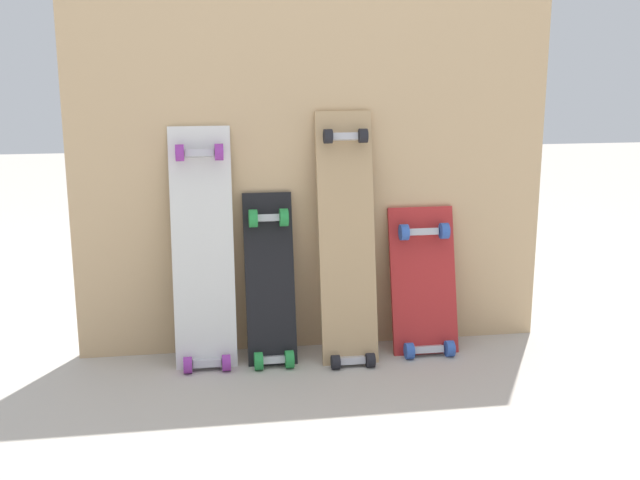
% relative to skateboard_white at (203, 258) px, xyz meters
% --- Properties ---
extents(ground_plane, '(12.00, 12.00, 0.00)m').
position_rel_skateboard_white_xyz_m(ground_plane, '(0.40, 0.04, -0.37)').
color(ground_plane, '#B2AAA0').
extents(plywood_wall_panel, '(1.67, 0.04, 1.61)m').
position_rel_skateboard_white_xyz_m(plywood_wall_panel, '(0.40, 0.11, 0.44)').
color(plywood_wall_panel, tan).
rests_on(plywood_wall_panel, ground).
extents(skateboard_white, '(0.21, 0.22, 0.88)m').
position_rel_skateboard_white_xyz_m(skateboard_white, '(0.00, 0.00, 0.00)').
color(skateboard_white, silver).
rests_on(skateboard_white, ground).
extents(skateboard_black, '(0.17, 0.23, 0.65)m').
position_rel_skateboard_white_xyz_m(skateboard_black, '(0.23, -0.01, -0.11)').
color(skateboard_black, black).
rests_on(skateboard_black, ground).
extents(skateboard_natural, '(0.20, 0.26, 0.93)m').
position_rel_skateboard_white_xyz_m(skateboard_natural, '(0.49, -0.02, 0.02)').
color(skateboard_natural, tan).
rests_on(skateboard_natural, ground).
extents(skateboard_red, '(0.24, 0.21, 0.58)m').
position_rel_skateboard_white_xyz_m(skateboard_red, '(0.78, -0.00, -0.15)').
color(skateboard_red, '#B22626').
rests_on(skateboard_red, ground).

